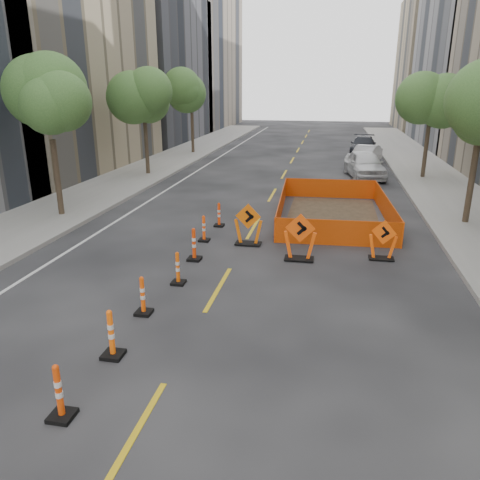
% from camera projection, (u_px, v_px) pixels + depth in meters
% --- Properties ---
extents(ground_plane, '(140.00, 140.00, 0.00)m').
position_uv_depth(ground_plane, '(172.00, 369.00, 9.39)').
color(ground_plane, black).
extents(sidewalk_left, '(4.00, 90.00, 0.15)m').
position_uv_depth(sidewalk_left, '(73.00, 204.00, 22.18)').
color(sidewalk_left, gray).
rests_on(sidewalk_left, ground).
extents(bld_left_d, '(12.00, 16.00, 14.00)m').
position_uv_depth(bld_left_d, '(134.00, 69.00, 46.78)').
color(bld_left_d, '#4C4C51').
rests_on(bld_left_d, ground).
extents(bld_left_e, '(12.00, 20.00, 20.00)m').
position_uv_depth(bld_left_e, '(183.00, 48.00, 61.12)').
color(bld_left_e, gray).
rests_on(bld_left_e, ground).
extents(bld_right_e, '(12.00, 14.00, 16.00)m').
position_uv_depth(bld_right_e, '(452.00, 63.00, 58.40)').
color(bld_right_e, tan).
rests_on(bld_right_e, ground).
extents(tree_l_b, '(2.80, 2.80, 5.95)m').
position_uv_depth(tree_l_b, '(49.00, 109.00, 18.80)').
color(tree_l_b, '#382B1E').
rests_on(tree_l_b, ground).
extents(tree_l_c, '(2.80, 2.80, 5.95)m').
position_uv_depth(tree_l_c, '(144.00, 101.00, 28.12)').
color(tree_l_c, '#382B1E').
rests_on(tree_l_c, ground).
extents(tree_l_d, '(2.80, 2.80, 5.95)m').
position_uv_depth(tree_l_d, '(191.00, 97.00, 37.44)').
color(tree_l_d, '#382B1E').
rests_on(tree_l_d, ground).
extents(tree_r_c, '(2.80, 2.80, 5.95)m').
position_uv_depth(tree_r_c, '(432.00, 101.00, 26.95)').
color(tree_r_c, '#382B1E').
rests_on(tree_r_c, ground).
extents(channelizer_2, '(0.41, 0.41, 1.05)m').
position_uv_depth(channelizer_2, '(59.00, 392.00, 7.86)').
color(channelizer_2, '#D83E09').
rests_on(channelizer_2, ground).
extents(channelizer_3, '(0.43, 0.43, 1.08)m').
position_uv_depth(channelizer_3, '(111.00, 334.00, 9.66)').
color(channelizer_3, '#FE5C0A').
rests_on(channelizer_3, ground).
extents(channelizer_4, '(0.40, 0.40, 1.01)m').
position_uv_depth(channelizer_4, '(143.00, 295.00, 11.51)').
color(channelizer_4, '#E64A09').
rests_on(channelizer_4, ground).
extents(channelizer_5, '(0.38, 0.38, 0.97)m').
position_uv_depth(channelizer_5, '(178.00, 268.00, 13.28)').
color(channelizer_5, '#E05109').
rests_on(channelizer_5, ground).
extents(channelizer_6, '(0.43, 0.43, 1.09)m').
position_uv_depth(channelizer_6, '(194.00, 244.00, 15.09)').
color(channelizer_6, red).
rests_on(channelizer_6, ground).
extents(channelizer_7, '(0.38, 0.38, 0.97)m').
position_uv_depth(channelizer_7, '(204.00, 228.00, 16.95)').
color(channelizer_7, '#FF480A').
rests_on(channelizer_7, ground).
extents(channelizer_8, '(0.38, 0.38, 0.98)m').
position_uv_depth(channelizer_8, '(219.00, 215.00, 18.75)').
color(channelizer_8, '#EA3B09').
rests_on(channelizer_8, ground).
extents(chevron_sign_left, '(1.04, 0.65, 1.52)m').
position_uv_depth(chevron_sign_left, '(248.00, 224.00, 16.48)').
color(chevron_sign_left, '#D95A09').
rests_on(chevron_sign_left, ground).
extents(chevron_sign_center, '(1.05, 0.63, 1.57)m').
position_uv_depth(chevron_sign_center, '(300.00, 237.00, 15.01)').
color(chevron_sign_center, '#FB4F0A').
rests_on(chevron_sign_center, ground).
extents(chevron_sign_right, '(1.04, 0.84, 1.35)m').
position_uv_depth(chevron_sign_right, '(383.00, 240.00, 15.09)').
color(chevron_sign_right, '#FF540A').
rests_on(chevron_sign_right, ground).
extents(safety_fence, '(4.78, 7.74, 0.94)m').
position_uv_depth(safety_fence, '(333.00, 207.00, 20.03)').
color(safety_fence, '#DA420B').
rests_on(safety_fence, ground).
extents(parked_car_near, '(2.67, 5.05, 1.64)m').
position_uv_depth(parked_car_near, '(365.00, 164.00, 28.61)').
color(parked_car_near, silver).
rests_on(parked_car_near, ground).
extents(parked_car_mid, '(2.69, 4.33, 1.35)m').
position_uv_depth(parked_car_mid, '(365.00, 155.00, 33.30)').
color(parked_car_mid, '#A3A3A8').
rests_on(parked_car_mid, ground).
extents(parked_car_far, '(2.37, 5.10, 1.44)m').
position_uv_depth(parked_car_far, '(363.00, 145.00, 38.44)').
color(parked_car_far, black).
rests_on(parked_car_far, ground).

